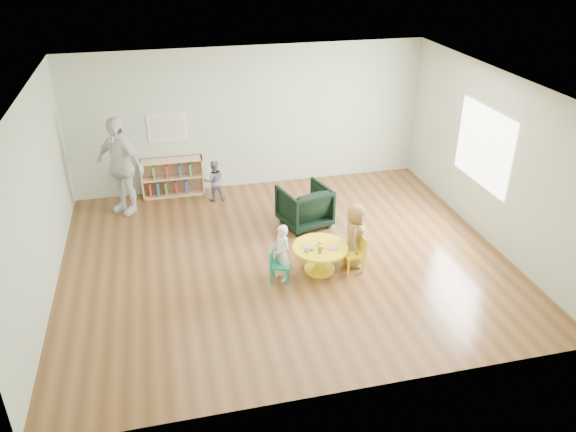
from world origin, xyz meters
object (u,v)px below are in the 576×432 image
object	(u,v)px
armchair	(305,206)
child_left	(282,253)
bookshelf	(172,177)
adult_caretaker	(120,165)
kid_chair_left	(277,263)
child_right	(355,235)
toddler	(214,181)
activity_table	(320,254)
kid_chair_right	(356,252)

from	to	relation	value
armchair	child_left	world-z (taller)	child_left
bookshelf	adult_caretaker	world-z (taller)	adult_caretaker
kid_chair_left	child_right	bearing A→B (deg)	115.78
armchair	child_left	bearing A→B (deg)	49.08
toddler	activity_table	bearing A→B (deg)	110.35
kid_chair_right	child_right	size ratio (longest dim) A/B	0.56
kid_chair_right	armchair	xyz separation A→B (m)	(-0.40, 1.59, 0.05)
bookshelf	child_right	size ratio (longest dim) A/B	1.15
kid_chair_right	bookshelf	xyz separation A→B (m)	(-2.62, 3.43, 0.05)
armchair	kid_chair_right	bearing A→B (deg)	89.13
activity_table	kid_chair_right	distance (m)	0.56
activity_table	child_left	distance (m)	0.65
kid_chair_right	toddler	size ratio (longest dim) A/B	0.72
kid_chair_left	bookshelf	bearing A→B (deg)	-139.25
activity_table	toddler	size ratio (longest dim) A/B	1.05
child_right	toddler	world-z (taller)	child_right
activity_table	armchair	bearing A→B (deg)	84.25
child_left	toddler	size ratio (longest dim) A/B	1.10
toddler	kid_chair_left	bearing A→B (deg)	97.57
child_left	child_right	bearing A→B (deg)	74.48
child_left	kid_chair_right	bearing A→B (deg)	67.47
adult_caretaker	kid_chair_right	bearing A→B (deg)	3.01
toddler	adult_caretaker	size ratio (longest dim) A/B	0.45
adult_caretaker	activity_table	bearing A→B (deg)	-0.93
child_right	kid_chair_left	bearing A→B (deg)	121.60
kid_chair_left	kid_chair_right	distance (m)	1.24
armchair	kid_chair_left	bearing A→B (deg)	47.21
kid_chair_left	toddler	bearing A→B (deg)	-149.80
child_left	adult_caretaker	xyz separation A→B (m)	(-2.34, 2.90, 0.46)
kid_chair_right	adult_caretaker	size ratio (longest dim) A/B	0.32
adult_caretaker	armchair	bearing A→B (deg)	19.79
kid_chair_left	child_left	xyz separation A→B (m)	(0.07, 0.01, 0.16)
armchair	child_right	xyz separation A→B (m)	(0.42, -1.45, 0.15)
toddler	adult_caretaker	world-z (taller)	adult_caretaker
child_right	kid_chair_right	bearing A→B (deg)	-161.45
activity_table	child_right	world-z (taller)	child_right
armchair	child_right	distance (m)	1.51
kid_chair_right	child_left	size ratio (longest dim) A/B	0.65
kid_chair_right	bookshelf	size ratio (longest dim) A/B	0.49
toddler	bookshelf	bearing A→B (deg)	-34.17
kid_chair_right	toddler	world-z (taller)	toddler
kid_chair_right	armchair	world-z (taller)	armchair
activity_table	child_right	distance (m)	0.61
adult_caretaker	kid_chair_left	bearing A→B (deg)	-9.44
armchair	toddler	bearing A→B (deg)	-58.80
child_left	toddler	distance (m)	3.04
child_left	child_right	world-z (taller)	child_right
child_left	toddler	bearing A→B (deg)	170.09
child_left	child_right	distance (m)	1.20
child_right	armchair	bearing A→B (deg)	40.85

